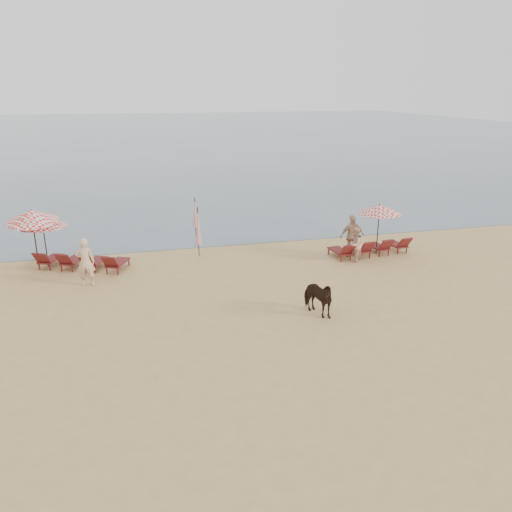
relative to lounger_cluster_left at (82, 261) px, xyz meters
The scene contains 13 objects.
ground 10.64m from the lounger_cluster_left, 50.69° to the right, with size 120.00×120.00×0.00m, color tan.
sea 72.09m from the lounger_cluster_left, 84.64° to the left, with size 160.00×140.00×0.06m, color #51606B.
lounger_cluster_left is the anchor object (origin of this frame).
lounger_cluster_right 12.68m from the lounger_cluster_left, ahead, with size 3.70×1.91×0.56m.
umbrella_open_left_a 2.27m from the lounger_cluster_left, 152.72° to the left, with size 1.93×1.93×2.20m.
umbrella_open_left_b 2.67m from the lounger_cluster_left, 162.12° to the left, with size 2.08×2.12×2.65m.
umbrella_open_right 13.15m from the lounger_cluster_left, ahead, with size 1.92×1.92×2.35m.
umbrella_closed_left 5.16m from the lounger_cluster_left, ahead, with size 0.28×0.28×2.27m.
umbrella_closed_right 6.56m from the lounger_cluster_left, 35.47° to the left, with size 0.25×0.25×2.05m.
cow 10.34m from the lounger_cluster_left, 39.44° to the right, with size 0.69×1.51×1.28m, color black.
beachgoer_left 1.99m from the lounger_cluster_left, 79.80° to the right, with size 0.69×0.46×1.90m, color tan.
beachgoer_right_a 11.71m from the lounger_cluster_left, ahead, with size 0.75×0.58×1.54m, color #DBA589.
beachgoer_right_b 11.78m from the lounger_cluster_left, ahead, with size 1.13×0.47×1.92m, color tan.
Camera 1 is at (-4.44, -12.69, 7.24)m, focal length 35.00 mm.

